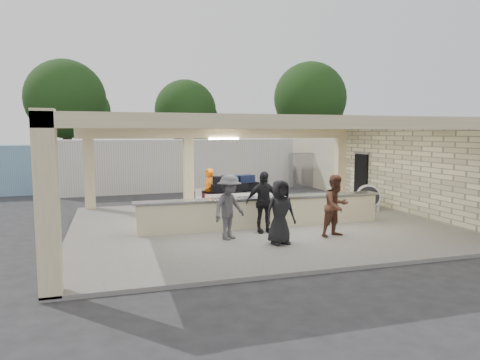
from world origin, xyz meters
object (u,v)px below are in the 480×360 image
object	(u,v)px
drum_fan	(368,197)
container_white	(179,165)
passenger_c	(229,207)
passenger_d	(280,212)
car_white_a	(316,170)
luggage_cart	(234,194)
passenger_b	(263,202)
passenger_a	(336,206)
baggage_handler	(209,193)
car_white_b	(378,167)
car_dark	(268,166)
baggage_counter	(263,212)

from	to	relation	value
drum_fan	container_white	size ratio (longest dim) A/B	0.08
drum_fan	passenger_c	world-z (taller)	passenger_c
passenger_d	car_white_a	distance (m)	17.04
luggage_cart	passenger_b	size ratio (longest dim) A/B	1.40
passenger_a	luggage_cart	bearing A→B (deg)	104.13
passenger_c	passenger_a	bearing A→B (deg)	-46.10
passenger_d	container_white	world-z (taller)	container_white
baggage_handler	car_white_b	distance (m)	18.87
car_dark	car_white_a	bearing A→B (deg)	-117.25
passenger_a	car_white_a	distance (m)	15.87
passenger_d	luggage_cart	bearing A→B (deg)	85.81
baggage_counter	car_white_a	bearing A→B (deg)	56.85
baggage_handler	car_white_b	world-z (taller)	baggage_handler
car_white_a	drum_fan	bearing A→B (deg)	178.92
passenger_c	car_white_b	size ratio (longest dim) A/B	0.42
baggage_counter	container_white	distance (m)	10.96
drum_fan	passenger_d	distance (m)	6.52
baggage_handler	passenger_d	distance (m)	4.37
passenger_a	baggage_handler	bearing A→B (deg)	111.36
passenger_d	passenger_c	bearing A→B (deg)	135.68
passenger_c	passenger_d	bearing A→B (deg)	-73.12
baggage_handler	passenger_b	size ratio (longest dim) A/B	0.94
drum_fan	car_white_a	size ratio (longest dim) A/B	0.20
luggage_cart	car_white_a	xyz separation A→B (m)	(8.69, 10.78, -0.22)
baggage_handler	car_white_a	xyz separation A→B (m)	(9.56, 10.50, -0.26)
car_white_a	passenger_d	bearing A→B (deg)	165.43
baggage_handler	passenger_a	distance (m)	4.89
luggage_cart	passenger_c	xyz separation A→B (m)	(-1.01, -3.06, 0.08)
passenger_a	drum_fan	bearing A→B (deg)	30.32
passenger_b	passenger_a	bearing A→B (deg)	-31.22
baggage_counter	passenger_d	distance (m)	2.21
baggage_counter	passenger_c	xyz separation A→B (m)	(-1.48, -1.25, 0.44)
passenger_a	passenger_b	distance (m)	2.17
car_white_a	car_dark	world-z (taller)	car_dark
baggage_counter	container_white	xyz separation A→B (m)	(-1.06, 10.88, 0.80)
car_white_a	container_white	xyz separation A→B (m)	(-9.28, -1.72, 0.67)
baggage_counter	car_white_b	world-z (taller)	car_white_b
passenger_c	drum_fan	bearing A→B (deg)	-11.29
passenger_d	car_white_a	bearing A→B (deg)	53.31
luggage_cart	car_white_b	distance (m)	18.36
drum_fan	passenger_a	distance (m)	4.86
drum_fan	passenger_b	bearing A→B (deg)	-127.89
baggage_handler	luggage_cart	bearing A→B (deg)	68.83
luggage_cart	passenger_b	bearing A→B (deg)	-86.46
passenger_b	container_white	bearing A→B (deg)	93.50
baggage_handler	car_dark	xyz separation A→B (m)	(7.33, 13.41, -0.19)
car_white_b	baggage_counter	bearing A→B (deg)	160.48
drum_fan	baggage_handler	distance (m)	6.34
passenger_c	car_dark	size ratio (longest dim) A/B	0.39
car_white_a	car_white_b	bearing A→B (deg)	-64.62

